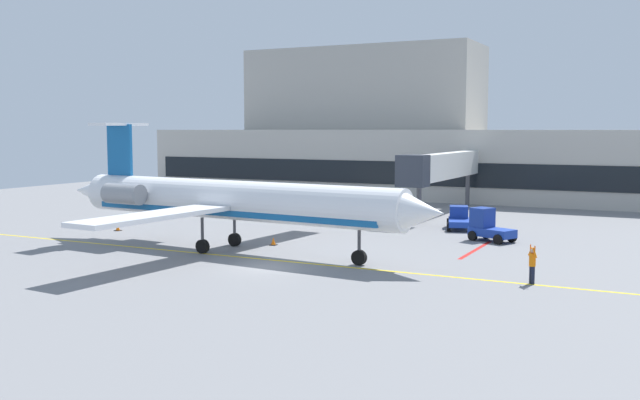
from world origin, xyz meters
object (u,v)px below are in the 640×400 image
Objects in this scene: pushback_tractor at (488,226)px; fuel_tank at (291,196)px; regional_jet at (228,200)px; baggage_tug at (459,218)px; marshaller at (532,264)px.

fuel_tank is (-22.46, 11.39, 0.33)m from pushback_tractor.
pushback_tractor is at bearing 39.87° from regional_jet.
fuel_tank is at bearing 162.04° from baggage_tug.
pushback_tractor is 0.44× the size of fuel_tank.
fuel_tank is 37.42m from marshaller.
baggage_tug is at bearing 58.24° from regional_jet.
pushback_tractor is 25.19m from fuel_tank.
regional_jet reaches higher than pushback_tractor.
pushback_tractor is at bearing -26.88° from fuel_tank.
marshaller is at bearing -41.56° from fuel_tank.
baggage_tug is at bearing 124.48° from pushback_tractor.
regional_jet is 14.66× the size of marshaller.
regional_jet reaches higher than marshaller.
marshaller is (9.16, -18.72, 0.21)m from baggage_tug.
marshaller is (28.00, -24.82, -0.32)m from fuel_tank.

